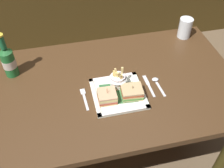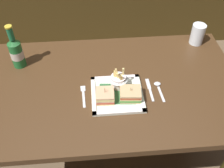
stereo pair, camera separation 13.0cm
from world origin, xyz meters
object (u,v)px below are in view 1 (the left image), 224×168
at_px(sandwich_half_right, 132,92).
at_px(beer_bottle, 8,61).
at_px(fries_cup, 118,79).
at_px(dining_table, 106,99).
at_px(fork, 84,98).
at_px(square_plate, 118,94).
at_px(knife, 148,85).
at_px(spoon, 157,82).
at_px(sandwich_half_left, 107,96).
at_px(water_glass, 185,29).

distance_m(sandwich_half_right, beer_bottle, 0.65).
distance_m(fries_cup, beer_bottle, 0.57).
bearing_deg(beer_bottle, sandwich_half_right, -27.75).
relative_size(dining_table, sandwich_half_right, 12.96).
bearing_deg(sandwich_half_right, fork, 169.05).
distance_m(square_plate, sandwich_half_right, 0.07).
xyz_separation_m(fork, knife, (0.33, 0.01, 0.00)).
bearing_deg(sandwich_half_right, spoon, 23.20).
bearing_deg(sandwich_half_left, fries_cup, 48.76).
distance_m(fries_cup, fork, 0.19).
bearing_deg(knife, fries_cup, 171.63).
xyz_separation_m(dining_table, sandwich_half_right, (0.10, -0.11, 0.14)).
bearing_deg(sandwich_half_right, dining_table, 133.71).
distance_m(sandwich_half_left, fries_cup, 0.11).
xyz_separation_m(fork, spoon, (0.38, 0.02, 0.00)).
bearing_deg(knife, dining_table, 166.64).
bearing_deg(square_plate, knife, 10.04).
bearing_deg(beer_bottle, dining_table, -22.34).
relative_size(sandwich_half_right, fork, 0.74).
bearing_deg(spoon, water_glass, 49.52).
relative_size(square_plate, sandwich_half_right, 2.34).
xyz_separation_m(beer_bottle, spoon, (0.73, -0.24, -0.09)).
height_order(fries_cup, water_glass, fries_cup).
height_order(sandwich_half_left, sandwich_half_right, sandwich_half_left).
height_order(water_glass, fork, water_glass).
height_order(dining_table, fork, fork).
xyz_separation_m(sandwich_half_left, fork, (-0.10, 0.04, -0.03)).
relative_size(sandwich_half_left, beer_bottle, 0.36).
bearing_deg(sandwich_half_left, square_plate, 25.35).
relative_size(fries_cup, fork, 0.80).
distance_m(sandwich_half_right, spoon, 0.17).
height_order(dining_table, water_glass, water_glass).
height_order(square_plate, knife, square_plate).
relative_size(dining_table, spoon, 10.21).
distance_m(dining_table, water_glass, 0.66).
xyz_separation_m(sandwich_half_right, water_glass, (0.46, 0.42, 0.02)).
height_order(sandwich_half_left, fries_cup, fries_cup).
bearing_deg(dining_table, beer_bottle, 157.66).
distance_m(square_plate, water_glass, 0.65).
relative_size(dining_table, fork, 9.59).
xyz_separation_m(water_glass, knife, (-0.35, -0.37, -0.05)).
height_order(dining_table, knife, knife).
bearing_deg(spoon, fork, -176.65).
relative_size(square_plate, knife, 1.59).
xyz_separation_m(square_plate, beer_bottle, (-0.51, 0.27, 0.09)).
xyz_separation_m(sandwich_half_right, fries_cup, (-0.05, 0.08, 0.02)).
distance_m(square_plate, fork, 0.17).
bearing_deg(fries_cup, sandwich_half_right, -58.56).
xyz_separation_m(fries_cup, fork, (-0.18, -0.04, -0.05)).
bearing_deg(sandwich_half_left, water_glass, 36.13).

